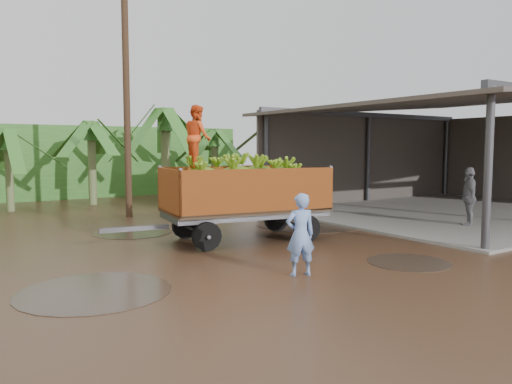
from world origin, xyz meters
TOP-DOWN VIEW (x-y plane):
  - ground at (0.00, 0.00)m, footprint 100.00×100.00m
  - packing_shed at (11.77, 1.77)m, footprint 12.78×10.80m
  - hedge_north at (-2.00, 16.00)m, footprint 22.00×3.00m
  - banana_trailer at (1.19, 0.82)m, footprint 6.08×2.70m
  - man_blue at (0.12, -3.00)m, footprint 0.69×0.55m
  - man_grey at (8.31, -1.23)m, footprint 1.13×1.12m
  - utility_pole at (0.12, 7.03)m, footprint 1.20×0.24m

SIDE VIEW (x-z plane):
  - ground at x=0.00m, z-range 0.00..0.00m
  - man_blue at x=0.12m, z-range 0.00..1.64m
  - man_grey at x=8.31m, z-range 0.00..1.92m
  - banana_trailer at x=1.19m, z-range -0.49..3.13m
  - hedge_north at x=-2.00m, z-range 0.00..3.60m
  - packing_shed at x=11.77m, z-range 0.13..4.88m
  - utility_pole at x=0.12m, z-range 0.06..8.75m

